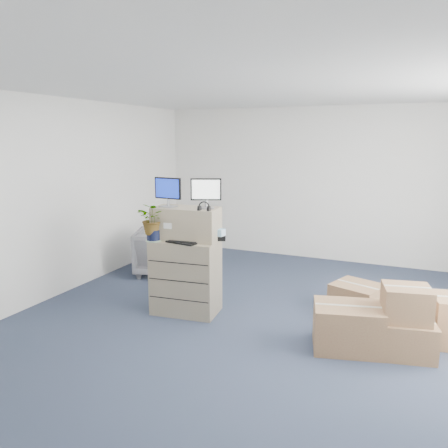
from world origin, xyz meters
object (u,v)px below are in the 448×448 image
at_px(filing_cabinet_lower, 186,276).
at_px(monitor_left, 168,191).
at_px(potted_plant, 153,223).
at_px(monitor_right, 206,192).
at_px(office_chair, 161,249).
at_px(water_bottle, 193,231).
at_px(keyboard, 182,242).

distance_m(filing_cabinet_lower, monitor_left, 1.13).
distance_m(monitor_left, potted_plant, 0.45).
height_order(monitor_right, potted_plant, monitor_right).
relative_size(monitor_right, office_chair, 0.45).
distance_m(monitor_right, potted_plant, 0.77).
distance_m(filing_cabinet_lower, office_chair, 1.77).
height_order(filing_cabinet_lower, potted_plant, potted_plant).
distance_m(monitor_right, water_bottle, 0.54).
bearing_deg(monitor_left, office_chair, 129.76).
bearing_deg(keyboard, filing_cabinet_lower, 112.80).
relative_size(potted_plant, office_chair, 0.54).
distance_m(monitor_left, monitor_right, 0.50).
bearing_deg(keyboard, monitor_right, 54.74).
xyz_separation_m(water_bottle, potted_plant, (-0.43, -0.26, 0.11)).
height_order(monitor_right, water_bottle, monitor_right).
distance_m(monitor_left, water_bottle, 0.61).
bearing_deg(office_chair, potted_plant, 96.98).
bearing_deg(monitor_right, filing_cabinet_lower, 172.87).
bearing_deg(monitor_left, potted_plant, -116.17).
xyz_separation_m(monitor_right, keyboard, (-0.22, -0.23, -0.61)).
xyz_separation_m(monitor_left, potted_plant, (-0.11, -0.19, -0.40)).
bearing_deg(office_chair, monitor_right, 117.27).
bearing_deg(monitor_right, keyboard, -157.14).
bearing_deg(water_bottle, filing_cabinet_lower, -145.21).
height_order(monitor_left, water_bottle, monitor_left).
relative_size(monitor_left, water_bottle, 1.70).
height_order(water_bottle, potted_plant, potted_plant).
bearing_deg(water_bottle, monitor_left, -167.84).
height_order(filing_cabinet_lower, monitor_left, monitor_left).
height_order(monitor_left, office_chair, monitor_left).
relative_size(monitor_right, keyboard, 0.94).
distance_m(filing_cabinet_lower, water_bottle, 0.60).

